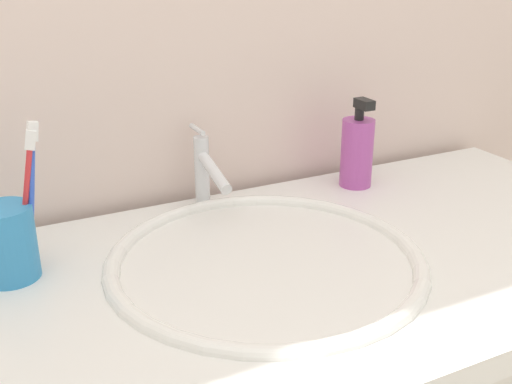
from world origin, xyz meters
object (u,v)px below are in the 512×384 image
Objects in this scene: toothbrush_red at (26,194)px; soap_dispenser at (357,151)px; faucet at (205,169)px; toothbrush_blue at (32,189)px; toothbrush_cup at (7,243)px.

toothbrush_red reaches higher than soap_dispenser.
faucet is 0.72× the size of toothbrush_blue.
toothbrush_blue is at bearing -3.15° from toothbrush_cup.
faucet is at bearing 18.08° from toothbrush_cup.
toothbrush_blue is at bearing 3.26° from toothbrush_red.
toothbrush_red is at bearing -4.67° from toothbrush_cup.
toothbrush_cup is 0.08m from toothbrush_blue.
toothbrush_red reaches higher than faucet.
toothbrush_blue is at bearing -172.10° from soap_dispenser.
toothbrush_blue reaches higher than toothbrush_red.
toothbrush_cup is at bearing 175.33° from toothbrush_red.
toothbrush_cup is 0.07m from toothbrush_red.
toothbrush_cup is (-0.31, -0.10, -0.02)m from faucet.
toothbrush_red is 1.19× the size of soap_dispenser.
toothbrush_blue reaches higher than soap_dispenser.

